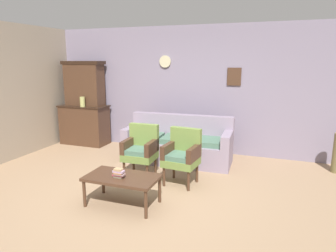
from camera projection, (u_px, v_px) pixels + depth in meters
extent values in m
plane|color=#997A5B|center=(142.00, 198.00, 4.45)|extent=(7.68, 7.68, 0.00)
cube|color=gray|center=(192.00, 90.00, 6.58)|extent=(6.40, 0.06, 2.70)
cube|color=#472D1E|center=(234.00, 77.00, 6.17)|extent=(0.28, 0.02, 0.36)
cylinder|color=beige|center=(165.00, 61.00, 6.61)|extent=(0.26, 0.03, 0.26)
cube|color=#472D1E|center=(85.00, 125.00, 7.27)|extent=(1.10, 0.52, 0.90)
cube|color=black|center=(84.00, 106.00, 7.17)|extent=(1.16, 0.55, 0.03)
cube|color=#472D1E|center=(84.00, 85.00, 7.14)|extent=(0.90, 0.36, 0.95)
cube|color=black|center=(83.00, 63.00, 7.03)|extent=(0.99, 0.38, 0.08)
cylinder|color=tan|center=(82.00, 102.00, 6.94)|extent=(0.12, 0.12, 0.23)
cube|color=gray|center=(177.00, 151.00, 6.00)|extent=(2.12, 0.89, 0.42)
cube|color=gray|center=(182.00, 126.00, 6.21)|extent=(2.10, 0.25, 0.48)
cube|color=gray|center=(227.00, 139.00, 5.65)|extent=(0.19, 0.81, 0.24)
cube|color=gray|center=(132.00, 132.00, 6.22)|extent=(0.19, 0.81, 0.24)
cube|color=#4C705B|center=(208.00, 142.00, 5.73)|extent=(0.58, 0.58, 0.10)
cube|color=#4C705B|center=(177.00, 139.00, 5.91)|extent=(0.58, 0.58, 0.10)
cube|color=#4C705B|center=(147.00, 137.00, 6.09)|extent=(0.58, 0.58, 0.10)
cube|color=olive|center=(140.00, 156.00, 5.17)|extent=(0.53, 0.49, 0.12)
cube|color=#4C705B|center=(139.00, 151.00, 5.13)|extent=(0.45, 0.42, 0.10)
cube|color=olive|center=(144.00, 137.00, 5.29)|extent=(0.52, 0.11, 0.46)
cube|color=#472D1E|center=(152.00, 148.00, 5.06)|extent=(0.09, 0.48, 0.22)
cube|color=#472D1E|center=(128.00, 145.00, 5.20)|extent=(0.09, 0.48, 0.22)
cylinder|color=#472D1E|center=(147.00, 173.00, 4.97)|extent=(0.04, 0.04, 0.32)
cylinder|color=#472D1E|center=(124.00, 171.00, 5.10)|extent=(0.04, 0.04, 0.32)
cylinder|color=#472D1E|center=(155.00, 166.00, 5.32)|extent=(0.04, 0.04, 0.32)
cylinder|color=#472D1E|center=(134.00, 163.00, 5.45)|extent=(0.04, 0.04, 0.32)
cube|color=olive|center=(181.00, 162.00, 4.87)|extent=(0.56, 0.53, 0.12)
cube|color=#4C705B|center=(180.00, 157.00, 4.84)|extent=(0.48, 0.45, 0.10)
cube|color=olive|center=(186.00, 141.00, 4.99)|extent=(0.53, 0.15, 0.46)
cube|color=#472D1E|center=(194.00, 153.00, 4.75)|extent=(0.13, 0.49, 0.22)
cube|color=#472D1E|center=(169.00, 150.00, 4.93)|extent=(0.13, 0.49, 0.22)
cylinder|color=#472D1E|center=(188.00, 181.00, 4.66)|extent=(0.04, 0.04, 0.32)
cylinder|color=#472D1E|center=(164.00, 177.00, 4.84)|extent=(0.04, 0.04, 0.32)
cylinder|color=#472D1E|center=(197.00, 173.00, 5.00)|extent=(0.04, 0.04, 0.32)
cylinder|color=#472D1E|center=(174.00, 169.00, 5.18)|extent=(0.04, 0.04, 0.32)
cube|color=#472D1E|center=(122.00, 177.00, 4.17)|extent=(1.00, 0.56, 0.04)
cylinder|color=#472D1E|center=(103.00, 181.00, 4.59)|extent=(0.04, 0.04, 0.38)
cylinder|color=#472D1E|center=(160.00, 190.00, 4.28)|extent=(0.04, 0.04, 0.38)
cylinder|color=#472D1E|center=(84.00, 194.00, 4.15)|extent=(0.04, 0.04, 0.38)
cylinder|color=#472D1E|center=(146.00, 204.00, 3.84)|extent=(0.04, 0.04, 0.38)
cube|color=#736F56|center=(119.00, 177.00, 4.12)|extent=(0.12, 0.09, 0.02)
cube|color=#A7404A|center=(119.00, 175.00, 4.13)|extent=(0.16, 0.09, 0.02)
cube|color=gray|center=(120.00, 174.00, 4.10)|extent=(0.14, 0.08, 0.02)
cube|color=#A66F45|center=(119.00, 173.00, 4.11)|extent=(0.12, 0.10, 0.02)
cube|color=#AC8EAC|center=(119.00, 171.00, 4.11)|extent=(0.15, 0.08, 0.03)
cube|color=tan|center=(118.00, 170.00, 4.10)|extent=(0.11, 0.08, 0.03)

